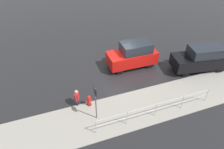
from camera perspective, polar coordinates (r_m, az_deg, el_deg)
The scene contains 8 objects.
ground_plane at distance 17.38m, azimuth 2.13°, elevation 0.92°, with size 60.00×60.00×0.00m, color black.
kerb_strip at distance 14.50m, azimuth 8.46°, elevation -8.14°, with size 24.00×3.20×0.04m, color gray.
moving_hatchback at distance 17.53m, azimuth 5.50°, elevation 5.13°, with size 3.93×1.78×2.06m.
parked_sedan at distance 18.47m, azimuth 22.31°, elevation 3.96°, with size 4.55×2.50×1.98m.
fire_hydrant at distance 14.23m, azimuth -6.04°, elevation -6.81°, with size 0.42×0.31×0.80m.
pedestrian at distance 14.18m, azimuth -9.19°, elevation -5.78°, with size 0.37×0.53×1.22m.
metal_railing at distance 13.52m, azimuth 11.46°, elevation -8.48°, with size 7.63×0.04×1.05m.
sign_post at distance 12.56m, azimuth -4.31°, elevation -6.47°, with size 0.07×0.44×2.40m.
Camera 1 is at (5.53, 12.99, 10.14)m, focal length 35.00 mm.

